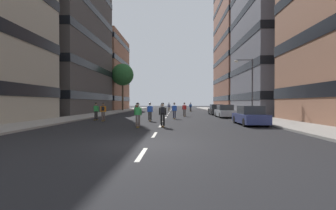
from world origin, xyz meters
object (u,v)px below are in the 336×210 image
parked_car_near (250,116)px  skater_7 (96,110)px  streetlamp_right (249,81)px  skater_4 (184,109)px  skater_10 (169,106)px  skater_8 (138,114)px  skater_3 (162,106)px  parked_car_mid (216,110)px  street_tree_near (123,75)px  skater_2 (137,108)px  skater_9 (163,113)px  skater_0 (103,110)px  skater_5 (150,111)px  skater_1 (191,106)px  skater_6 (174,110)px  parked_car_far (225,112)px

parked_car_near → skater_7: skater_7 is taller
streetlamp_right → skater_4: size_ratio=3.65×
parked_car_near → skater_10: size_ratio=2.47×
skater_4 → skater_8: size_ratio=1.00×
streetlamp_right → skater_7: bearing=-168.7°
skater_3 → skater_10: (1.51, -0.79, 0.03)m
parked_car_mid → skater_3: skater_3 is taller
streetlamp_right → parked_car_mid: bearing=106.3°
street_tree_near → skater_2: (5.42, -14.82, -6.64)m
skater_3 → skater_4: size_ratio=1.00×
street_tree_near → skater_9: bearing=-72.8°
skater_4 → skater_9: (-2.07, -13.45, 0.03)m
streetlamp_right → skater_10: size_ratio=3.65×
skater_2 → skater_8: 19.05m
skater_0 → skater_4: 11.43m
parked_car_mid → skater_9: size_ratio=2.47×
skater_0 → skater_10: size_ratio=1.00×
parked_car_mid → skater_0: (-12.82, -12.26, 0.32)m
skater_5 → skater_8: same height
skater_8 → skater_7: bearing=127.7°
skater_1 → skater_6: same height
street_tree_near → skater_2: street_tree_near is taller
street_tree_near → skater_0: bearing=-81.2°
parked_car_far → skater_2: bearing=149.7°
parked_car_near → parked_car_mid: size_ratio=1.00×
skater_5 → streetlamp_right: bearing=21.7°
street_tree_near → streetlamp_right: size_ratio=1.52×
skater_0 → skater_10: (5.58, 25.65, 0.00)m
parked_car_near → skater_5: bearing=156.2°
parked_car_mid → skater_10: (-7.24, 13.40, 0.32)m
skater_2 → skater_6: (5.69, -9.68, -0.03)m
skater_8 → skater_9: same height
parked_car_near → skater_0: bearing=164.5°
skater_6 → skater_10: size_ratio=1.00×
skater_9 → skater_0: bearing=138.2°
streetlamp_right → skater_0: size_ratio=3.65×
skater_0 → skater_7: same height
skater_0 → skater_9: bearing=-41.8°
skater_2 → skater_3: size_ratio=1.00×
skater_8 → skater_2: bearing=99.5°
parked_car_far → skater_9: (-6.83, -11.54, 0.32)m
parked_car_near → skater_10: (-7.24, 29.20, 0.32)m
skater_9 → street_tree_near: bearing=107.2°
skater_8 → skater_10: (1.34, 31.39, 0.03)m
parked_car_far → streetlamp_right: (2.31, -1.82, 3.44)m
skater_10 → streetlamp_right: bearing=-65.8°
skater_0 → skater_8: 7.13m
parked_car_near → skater_8: bearing=-165.7°
parked_car_far → street_tree_near: (-17.14, 21.67, 6.96)m
skater_7 → skater_8: size_ratio=1.00×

